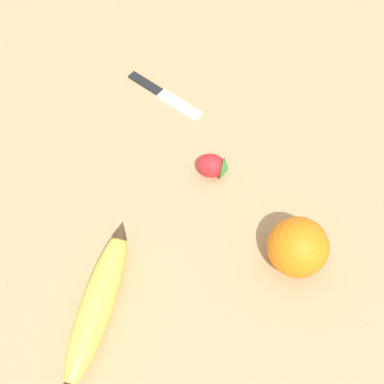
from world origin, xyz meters
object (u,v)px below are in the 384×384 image
(strawberry, at_px, (214,166))
(paring_knife, at_px, (162,93))
(orange, at_px, (298,247))
(banana, at_px, (98,302))

(strawberry, xyz_separation_m, paring_knife, (0.10, 0.16, -0.02))
(orange, height_order, strawberry, orange)
(strawberry, relative_size, paring_knife, 0.37)
(orange, height_order, paring_knife, orange)
(orange, xyz_separation_m, paring_knife, (0.17, 0.32, -0.04))
(orange, distance_m, paring_knife, 0.37)
(banana, height_order, orange, orange)
(strawberry, bearing_deg, orange, -39.85)
(banana, relative_size, paring_knife, 1.41)
(banana, bearing_deg, strawberry, -23.02)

